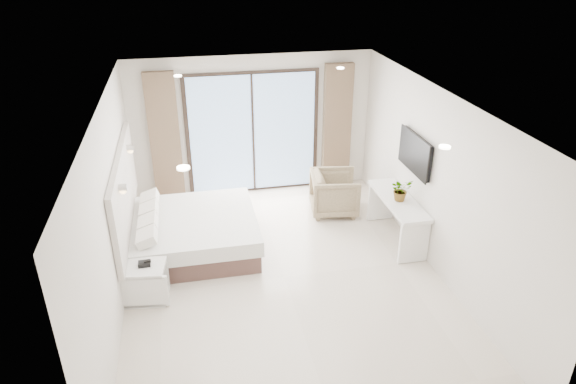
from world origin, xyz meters
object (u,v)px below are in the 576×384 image
armchair (335,191)px  bed (192,233)px  console_desk (397,210)px  nightstand (145,283)px

armchair → bed: bearing=114.6°
bed → console_desk: (3.34, -0.39, 0.26)m
console_desk → armchair: size_ratio=1.84×
bed → armchair: bearing=16.2°
console_desk → armchair: bearing=122.5°
bed → nightstand: bearing=-120.5°
nightstand → armchair: bearing=37.7°
armchair → console_desk: bearing=-139.1°
bed → nightstand: 1.38m
nightstand → armchair: size_ratio=0.76×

